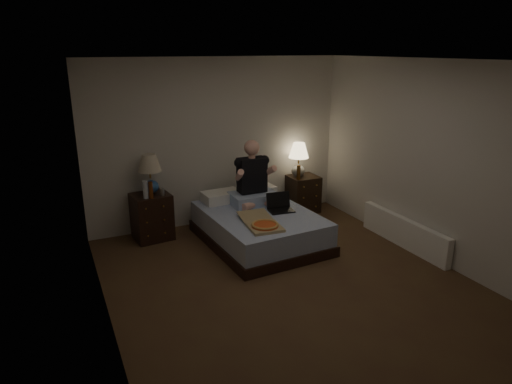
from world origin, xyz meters
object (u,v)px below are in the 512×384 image
pizza_box (265,226)px  radiator (404,232)px  beer_bottle_right (299,172)px  lamp_left (150,174)px  nightstand_left (152,217)px  bed (259,227)px  beer_bottle_left (151,190)px  person (253,173)px  nightstand_right (303,194)px  water_bottle (145,190)px  laptop (281,203)px  soda_can (162,192)px  lamp_right (299,160)px

pizza_box → radiator: (1.93, -0.39, -0.29)m
beer_bottle_right → lamp_left: bearing=177.3°
nightstand_left → radiator: nightstand_left is taller
bed → radiator: bearing=-32.0°
pizza_box → beer_bottle_left: bearing=139.6°
bed → lamp_left: (-1.29, 0.83, 0.72)m
person → pizza_box: size_ratio=1.22×
lamp_left → beer_bottle_right: size_ratio=2.43×
nightstand_right → pizza_box: bearing=-134.8°
lamp_left → person: size_ratio=0.60×
water_bottle → person: person is taller
laptop → pizza_box: bearing=-128.9°
beer_bottle_left → lamp_left: bearing=77.1°
bed → laptop: 0.46m
laptop → person: bearing=121.1°
nightstand_right → radiator: (0.54, -1.80, -0.10)m
bed → soda_can: bearing=147.6°
nightstand_right → water_bottle: 2.66m
beer_bottle_right → laptop: beer_bottle_right is taller
soda_can → nightstand_right: bearing=4.3°
nightstand_right → soda_can: size_ratio=6.07×
lamp_right → bed: bearing=-142.2°
nightstand_right → lamp_right: bearing=167.2°
laptop → soda_can: bearing=159.6°
bed → lamp_right: bearing=34.5°
lamp_left → beer_bottle_left: size_ratio=2.43×
pizza_box → laptop: bearing=49.6°
nightstand_left → lamp_right: lamp_right is taller
lamp_right → radiator: 2.04m
pizza_box → nightstand_left: bearing=135.2°
nightstand_left → radiator: size_ratio=0.41×
soda_can → person: person is taller
water_bottle → lamp_left: bearing=59.4°
nightstand_left → beer_bottle_right: beer_bottle_right is taller
soda_can → pizza_box: (0.99, -1.22, -0.22)m
bed → lamp_left: bearing=144.2°
pizza_box → beer_bottle_right: bearing=51.3°
soda_can → laptop: bearing=-26.8°
lamp_right → beer_bottle_left: bearing=-174.1°
nightstand_left → pizza_box: nightstand_left is taller
lamp_left → beer_bottle_left: lamp_left is taller
nightstand_left → nightstand_right: (2.52, 0.07, -0.03)m
radiator → beer_bottle_right: bearing=113.1°
nightstand_right → radiator: size_ratio=0.38×
soda_can → beer_bottle_left: 0.18m
water_bottle → beer_bottle_left: water_bottle is taller
beer_bottle_right → nightstand_right: bearing=36.1°
nightstand_right → pizza_box: 1.99m
nightstand_left → person: person is taller
lamp_right → beer_bottle_right: (-0.08, -0.14, -0.17)m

